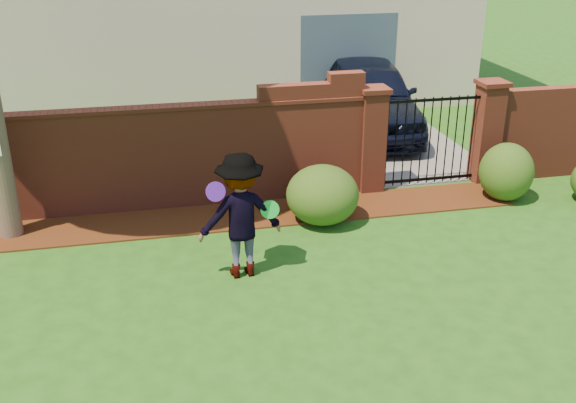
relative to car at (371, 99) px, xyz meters
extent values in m
cube|color=#215114|center=(-3.49, -7.19, -0.81)|extent=(80.00, 80.00, 0.01)
cube|color=#3C1B0A|center=(-4.44, -3.85, -0.79)|extent=(11.10, 1.08, 0.03)
cube|color=maroon|center=(-5.64, -3.19, 0.04)|extent=(8.70, 0.25, 1.70)
cube|color=maroon|center=(-2.19, -3.19, 1.04)|extent=(1.80, 0.25, 0.30)
cube|color=maroon|center=(-1.59, -3.19, 1.27)|extent=(0.60, 0.25, 0.16)
cube|color=maroon|center=(-5.64, -3.19, 0.92)|extent=(8.70, 0.31, 0.06)
cube|color=maroon|center=(-1.09, -3.19, 0.09)|extent=(0.42, 0.42, 1.80)
cube|color=maroon|center=(-1.09, -3.19, 1.03)|extent=(0.50, 0.50, 0.08)
cube|color=maroon|center=(1.11, -3.19, 0.09)|extent=(0.42, 0.42, 1.80)
cube|color=maroon|center=(1.11, -3.19, 1.03)|extent=(0.50, 0.50, 0.08)
cylinder|color=black|center=(-0.80, -3.19, 0.04)|extent=(0.02, 0.02, 1.60)
cylinder|color=black|center=(-0.64, -3.19, 0.04)|extent=(0.02, 0.02, 1.60)
cylinder|color=black|center=(-0.48, -3.19, 0.04)|extent=(0.02, 0.02, 1.60)
cylinder|color=black|center=(-0.31, -3.19, 0.04)|extent=(0.02, 0.02, 1.60)
cylinder|color=black|center=(-0.15, -3.19, 0.04)|extent=(0.02, 0.02, 1.60)
cylinder|color=black|center=(0.01, -3.19, 0.04)|extent=(0.02, 0.02, 1.60)
cylinder|color=black|center=(0.17, -3.19, 0.04)|extent=(0.02, 0.02, 1.60)
cylinder|color=black|center=(0.33, -3.19, 0.04)|extent=(0.02, 0.02, 1.60)
cylinder|color=black|center=(0.50, -3.19, 0.04)|extent=(0.02, 0.02, 1.60)
cylinder|color=black|center=(0.66, -3.19, 0.04)|extent=(0.02, 0.02, 1.60)
cylinder|color=black|center=(0.82, -3.19, 0.04)|extent=(0.02, 0.02, 1.60)
cube|color=black|center=(0.01, -3.19, -0.69)|extent=(1.78, 0.03, 0.05)
cube|color=black|center=(0.01, -3.19, 0.79)|extent=(1.78, 0.03, 0.05)
cube|color=slate|center=(0.01, 0.81, -0.80)|extent=(3.20, 8.00, 0.01)
cube|color=#384C5B|center=(0.01, 1.86, 0.39)|extent=(2.40, 0.12, 2.40)
imported|color=black|center=(0.00, 0.00, 0.00)|extent=(2.60, 4.97, 1.62)
ellipsoid|color=#214815|center=(-2.27, -4.34, -0.33)|extent=(1.16, 1.16, 0.95)
ellipsoid|color=#214815|center=(1.05, -4.09, -0.30)|extent=(0.92, 0.92, 1.01)
imported|color=gray|center=(-3.79, -5.76, 0.07)|extent=(1.18, 0.74, 1.75)
cylinder|color=#5D1EBD|center=(-4.12, -5.89, 0.51)|extent=(0.27, 0.12, 0.26)
cylinder|color=green|center=(-3.41, -5.84, 0.17)|extent=(0.26, 0.08, 0.25)
camera|label=1|loc=(-4.90, -13.82, 3.77)|focal=41.88mm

